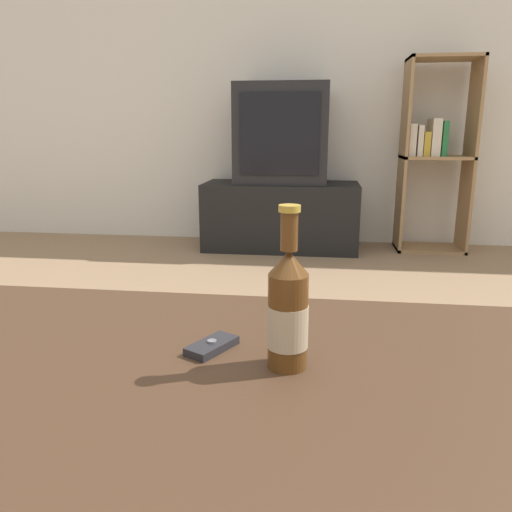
{
  "coord_description": "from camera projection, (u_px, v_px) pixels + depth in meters",
  "views": [
    {
      "loc": [
        0.15,
        -0.68,
        0.81
      ],
      "look_at": [
        0.02,
        0.33,
        0.55
      ],
      "focal_mm": 35.0,
      "sensor_mm": 36.0,
      "label": 1
    }
  ],
  "objects": [
    {
      "name": "back_wall",
      "position": [
        303.0,
        56.0,
        3.46
      ],
      "size": [
        8.0,
        0.05,
        2.6
      ],
      "color": "silver",
      "rests_on": "ground_plane"
    },
    {
      "name": "coffee_table",
      "position": [
        215.0,
        406.0,
        0.78
      ],
      "size": [
        1.28,
        0.73,
        0.45
      ],
      "color": "#422B1C",
      "rests_on": "ground_plane"
    },
    {
      "name": "tv_stand",
      "position": [
        281.0,
        216.0,
        3.45
      ],
      "size": [
        1.05,
        0.46,
        0.45
      ],
      "color": "black",
      "rests_on": "ground_plane"
    },
    {
      "name": "television",
      "position": [
        282.0,
        134.0,
        3.31
      ],
      "size": [
        0.61,
        0.41,
        0.65
      ],
      "color": "black",
      "rests_on": "tv_stand"
    },
    {
      "name": "bookshelf",
      "position": [
        433.0,
        152.0,
        3.3
      ],
      "size": [
        0.45,
        0.3,
        1.26
      ],
      "color": "#99754C",
      "rests_on": "ground_plane"
    },
    {
      "name": "beer_bottle",
      "position": [
        288.0,
        310.0,
        0.76
      ],
      "size": [
        0.06,
        0.06,
        0.25
      ],
      "color": "#563314",
      "rests_on": "coffee_table"
    },
    {
      "name": "cell_phone",
      "position": [
        212.0,
        346.0,
        0.84
      ],
      "size": [
        0.08,
        0.1,
        0.02
      ],
      "rotation": [
        0.0,
        0.0,
        -0.5
      ],
      "color": "#232328",
      "rests_on": "coffee_table"
    }
  ]
}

